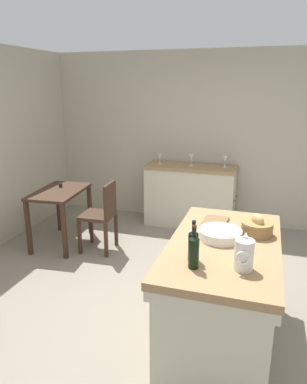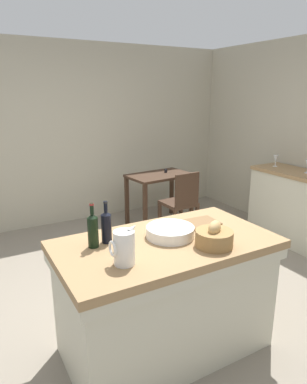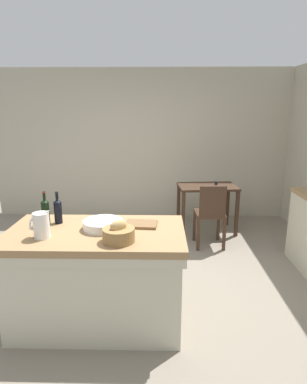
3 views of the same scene
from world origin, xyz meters
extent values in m
plane|color=gray|center=(0.00, 0.00, 0.00)|extent=(6.76, 6.76, 0.00)
cube|color=#B2AA93|center=(0.00, 2.60, 1.30)|extent=(5.32, 0.12, 2.60)
cube|color=#99754C|center=(-0.24, -0.54, 0.86)|extent=(1.55, 0.85, 0.06)
cube|color=beige|center=(-0.24, -0.54, 0.79)|extent=(1.53, 0.83, 0.08)
cube|color=beige|center=(-0.24, -0.54, 0.42)|extent=(1.47, 0.77, 0.83)
cube|color=#99754C|center=(2.26, 0.25, 0.92)|extent=(0.52, 1.36, 0.04)
cube|color=beige|center=(2.26, 0.25, 0.45)|extent=(0.49, 1.33, 0.89)
cube|color=#3D281C|center=(1.06, 1.77, 0.74)|extent=(0.95, 0.64, 0.04)
cube|color=#3D281C|center=(0.67, 1.49, 0.36)|extent=(0.05, 0.05, 0.72)
cube|color=#3D281C|center=(1.50, 1.57, 0.36)|extent=(0.05, 0.05, 0.72)
cube|color=#3D281C|center=(0.62, 1.98, 0.36)|extent=(0.05, 0.05, 0.72)
cube|color=#3D281C|center=(1.45, 2.06, 0.36)|extent=(0.05, 0.05, 0.72)
cylinder|color=black|center=(1.20, 1.84, 0.78)|extent=(0.04, 0.04, 0.05)
cube|color=#3D281C|center=(1.02, 1.21, 0.48)|extent=(0.42, 0.42, 0.04)
cube|color=#3D281C|center=(1.03, 1.03, 0.71)|extent=(0.36, 0.05, 0.42)
cube|color=#3D281C|center=(1.19, 1.39, 0.23)|extent=(0.04, 0.04, 0.46)
cube|color=#3D281C|center=(0.83, 1.38, 0.23)|extent=(0.04, 0.04, 0.46)
cube|color=#3D281C|center=(1.21, 1.03, 0.23)|extent=(0.04, 0.04, 0.46)
cube|color=#3D281C|center=(0.85, 1.02, 0.23)|extent=(0.04, 0.04, 0.46)
cylinder|color=white|center=(-0.64, -0.71, 1.00)|extent=(0.13, 0.13, 0.21)
cone|color=white|center=(-0.59, -0.71, 1.12)|extent=(0.07, 0.04, 0.06)
torus|color=white|center=(-0.72, -0.71, 1.01)|extent=(0.02, 0.10, 0.10)
cylinder|color=white|center=(-0.18, -0.50, 0.93)|extent=(0.35, 0.35, 0.08)
cylinder|color=olive|center=(-0.01, -0.78, 0.95)|extent=(0.26, 0.26, 0.11)
ellipsoid|color=tan|center=(-0.01, -0.78, 1.02)|extent=(0.16, 0.14, 0.10)
cube|color=brown|center=(0.15, -0.41, 0.91)|extent=(0.30, 0.23, 0.02)
cylinder|color=black|center=(-0.62, -0.36, 0.99)|extent=(0.07, 0.07, 0.20)
cone|color=black|center=(-0.62, -0.36, 1.11)|extent=(0.07, 0.07, 0.02)
cylinder|color=black|center=(-0.62, -0.36, 1.16)|extent=(0.03, 0.03, 0.07)
cylinder|color=black|center=(-0.62, -0.36, 1.18)|extent=(0.03, 0.03, 0.01)
cylinder|color=black|center=(-0.72, -0.39, 1.00)|extent=(0.07, 0.07, 0.21)
cone|color=black|center=(-0.72, -0.39, 1.11)|extent=(0.07, 0.07, 0.02)
cylinder|color=black|center=(-0.72, -0.39, 1.16)|extent=(0.03, 0.03, 0.07)
cylinder|color=maroon|center=(-0.72, -0.39, 1.19)|extent=(0.03, 0.03, 0.01)
cylinder|color=white|center=(2.29, 0.26, 0.94)|extent=(0.06, 0.06, 0.00)
cylinder|color=white|center=(2.29, 0.26, 0.97)|extent=(0.01, 0.01, 0.07)
cylinder|color=white|center=(2.26, 0.74, 0.94)|extent=(0.06, 0.06, 0.00)
cylinder|color=white|center=(2.26, 0.74, 0.97)|extent=(0.01, 0.01, 0.06)
cone|color=white|center=(2.26, 0.74, 1.05)|extent=(0.07, 0.07, 0.09)
camera|label=1|loc=(-2.89, -0.79, 2.08)|focal=33.45mm
camera|label=2|loc=(-1.43, -2.46, 1.90)|focal=32.49mm
camera|label=3|loc=(0.32, -3.15, 1.91)|focal=30.09mm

